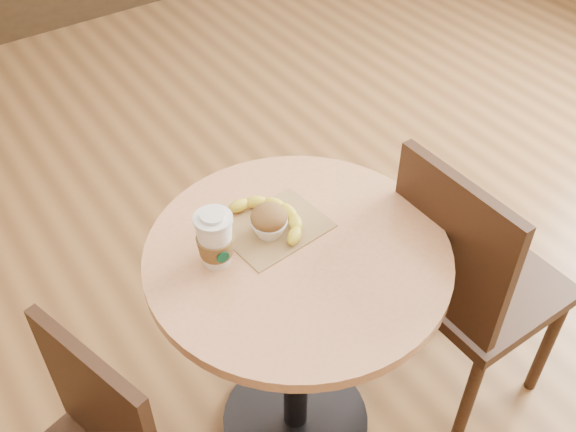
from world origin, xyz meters
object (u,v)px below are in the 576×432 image
(coffee_cup, at_px, (215,241))
(banana, at_px, (272,218))
(chair_right, at_px, (468,281))
(muffin, at_px, (269,221))
(cafe_table, at_px, (297,310))

(coffee_cup, bearing_deg, banana, 17.72)
(chair_right, bearing_deg, banana, 59.01)
(chair_right, distance_m, muffin, 0.61)
(chair_right, distance_m, banana, 0.59)
(coffee_cup, distance_m, banana, 0.18)
(chair_right, height_order, banana, chair_right)
(chair_right, bearing_deg, cafe_table, 70.67)
(chair_right, relative_size, muffin, 10.16)
(coffee_cup, bearing_deg, cafe_table, -18.10)
(cafe_table, xyz_separation_m, chair_right, (0.46, -0.15, -0.04))
(chair_right, xyz_separation_m, banana, (-0.46, 0.26, 0.27))
(cafe_table, bearing_deg, coffee_cup, 155.02)
(coffee_cup, distance_m, muffin, 0.15)
(coffee_cup, height_order, muffin, coffee_cup)
(cafe_table, xyz_separation_m, muffin, (-0.02, 0.09, 0.25))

